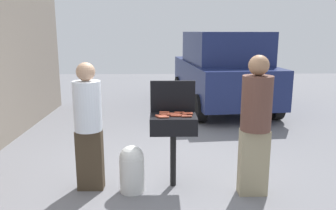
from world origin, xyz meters
name	(u,v)px	position (x,y,z in m)	size (l,w,h in m)	color
ground_plane	(155,180)	(0.00, 0.00, 0.00)	(24.00, 24.00, 0.00)	slate
bbq_grill	(173,126)	(0.24, -0.15, 0.82)	(0.60, 0.44, 0.97)	black
grill_lid_open	(173,96)	(0.24, 0.07, 1.18)	(0.60, 0.05, 0.42)	black
hot_dog_0	(166,115)	(0.15, -0.17, 0.98)	(0.03, 0.03, 0.13)	#AD4228
hot_dog_1	(187,113)	(0.43, -0.08, 0.98)	(0.03, 0.03, 0.13)	#AD4228
hot_dog_2	(179,113)	(0.33, -0.05, 0.98)	(0.03, 0.03, 0.13)	#AD4228
hot_dog_3	(164,117)	(0.12, -0.29, 0.98)	(0.03, 0.03, 0.13)	#C6593D
hot_dog_4	(176,116)	(0.28, -0.22, 0.98)	(0.03, 0.03, 0.13)	#AD4228
hot_dog_5	(160,116)	(0.08, -0.21, 0.98)	(0.03, 0.03, 0.13)	#B74C33
hot_dog_6	(182,115)	(0.35, -0.17, 0.98)	(0.03, 0.03, 0.13)	#B74C33
hot_dog_7	(175,115)	(0.27, -0.20, 0.98)	(0.03, 0.03, 0.13)	#B74C33
hot_dog_8	(164,112)	(0.13, -0.03, 0.98)	(0.03, 0.03, 0.13)	#AD4228
hot_dog_9	(175,114)	(0.26, -0.11, 0.98)	(0.03, 0.03, 0.13)	#AD4228
hot_dog_10	(164,114)	(0.13, -0.11, 0.98)	(0.03, 0.03, 0.13)	#C6593D
hot_dog_11	(187,116)	(0.41, -0.25, 0.98)	(0.03, 0.03, 0.13)	#B74C33
hot_dog_12	(162,117)	(0.10, -0.26, 0.98)	(0.03, 0.03, 0.13)	#B74C33
hot_dog_13	(188,114)	(0.43, -0.12, 0.98)	(0.03, 0.03, 0.13)	#AD4228
hot_dog_14	(172,114)	(0.23, -0.14, 0.98)	(0.03, 0.03, 0.13)	#C6593D
propane_tank	(132,168)	(-0.29, -0.31, 0.32)	(0.32, 0.32, 0.62)	silver
person_left	(88,122)	(-0.84, -0.22, 0.90)	(0.35, 0.35, 1.66)	#3F3323
person_right	(256,121)	(1.24, -0.41, 0.96)	(0.37, 0.37, 1.76)	gray
parked_minivan	(222,70)	(1.73, 4.66, 1.03)	(2.38, 4.57, 2.02)	navy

